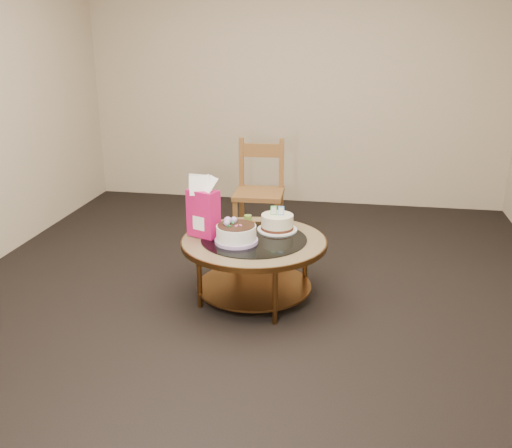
% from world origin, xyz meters
% --- Properties ---
extents(ground, '(5.00, 5.00, 0.00)m').
position_xyz_m(ground, '(0.00, 0.00, 0.00)').
color(ground, black).
rests_on(ground, ground).
extents(room_walls, '(4.52, 5.02, 2.61)m').
position_xyz_m(room_walls, '(0.00, 0.00, 1.54)').
color(room_walls, tan).
rests_on(room_walls, ground).
extents(coffee_table, '(1.02, 1.02, 0.46)m').
position_xyz_m(coffee_table, '(0.00, -0.00, 0.38)').
color(coffee_table, brown).
rests_on(coffee_table, ground).
extents(decorated_cake, '(0.30, 0.30, 0.17)m').
position_xyz_m(decorated_cake, '(-0.11, -0.09, 0.51)').
color(decorated_cake, '#A98AC3').
rests_on(decorated_cake, coffee_table).
extents(cream_cake, '(0.29, 0.29, 0.18)m').
position_xyz_m(cream_cake, '(0.14, 0.20, 0.52)').
color(cream_cake, white).
rests_on(cream_cake, coffee_table).
extents(gift_bag, '(0.24, 0.21, 0.43)m').
position_xyz_m(gift_bag, '(-0.36, -0.00, 0.67)').
color(gift_bag, '#C61254').
rests_on(gift_bag, coffee_table).
extents(pillar_candle, '(0.12, 0.12, 0.08)m').
position_xyz_m(pillar_candle, '(-0.10, 0.28, 0.48)').
color(pillar_candle, tan).
rests_on(pillar_candle, coffee_table).
extents(dining_chair, '(0.44, 0.44, 0.92)m').
position_xyz_m(dining_chair, '(-0.16, 1.17, 0.47)').
color(dining_chair, brown).
rests_on(dining_chair, ground).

